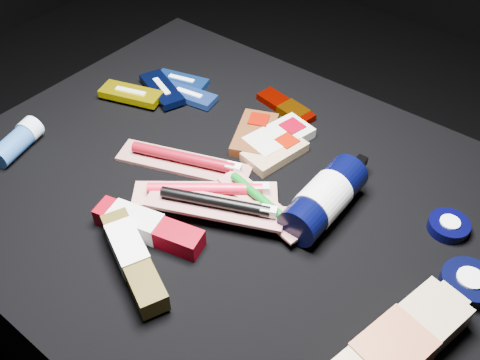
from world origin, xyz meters
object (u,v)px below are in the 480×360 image
Objects in this scene: lotion_bottle at (324,199)px; bodywash_bottle at (401,344)px; deodorant_stick at (18,141)px; toothpaste_carton_red at (144,226)px.

lotion_bottle reaches higher than bodywash_bottle.
toothpaste_carton_red is (0.33, 0.00, -0.00)m from deodorant_stick.
toothpaste_carton_red is at bearing -133.44° from lotion_bottle.
deodorant_stick is at bearing -162.06° from bodywash_bottle.
bodywash_bottle is 1.18× the size of toothpaste_carton_red.
lotion_bottle is at bearing 6.45° from deodorant_stick.
lotion_bottle is 1.93× the size of deodorant_stick.
bodywash_bottle and deodorant_stick have the same top height.
bodywash_bottle is 0.73m from deodorant_stick.
deodorant_stick is 0.60× the size of toothpaste_carton_red.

